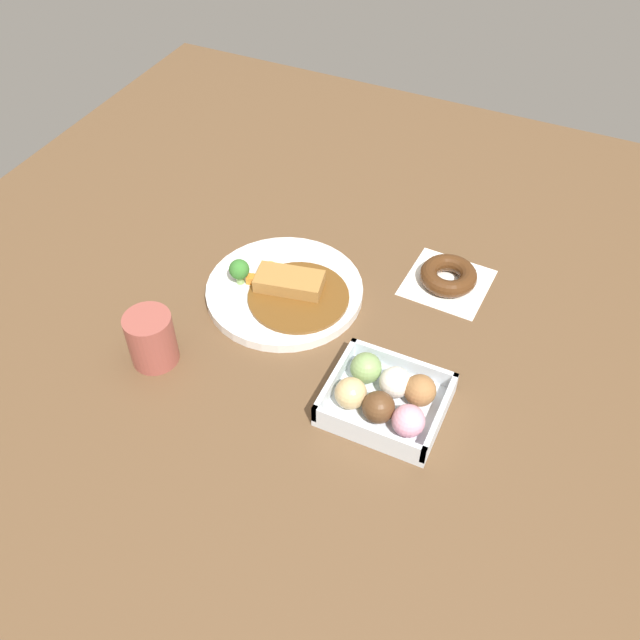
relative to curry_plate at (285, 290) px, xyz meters
The scene contains 5 objects.
ground_plane 0.09m from the curry_plate, 12.38° to the right, with size 1.60×1.60×0.00m, color brown.
curry_plate is the anchor object (origin of this frame).
donut_box 0.29m from the curry_plate, 31.98° to the right, with size 0.18×0.15×0.06m.
chocolate_ring_donut 0.29m from the curry_plate, 31.39° to the left, with size 0.15×0.15×0.03m.
coffee_mug 0.25m from the curry_plate, 119.43° to the right, with size 0.08×0.08×0.09m, color #9E4C42.
Camera 1 is at (0.34, -0.75, 0.85)m, focal length 39.00 mm.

